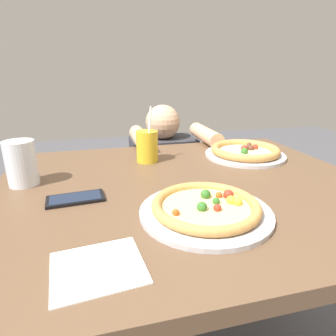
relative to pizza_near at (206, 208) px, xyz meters
name	(u,v)px	position (x,y,z in m)	size (l,w,h in m)	color
dining_table	(186,215)	(0.02, 0.20, -0.13)	(1.15, 0.96, 0.75)	brown
pizza_near	(206,208)	(0.00, 0.00, 0.00)	(0.32, 0.32, 0.04)	#B7B7BC
pizza_far	(245,152)	(0.33, 0.42, 0.00)	(0.32, 0.32, 0.04)	#B7B7BC
drink_cup_colored	(147,146)	(-0.06, 0.45, 0.04)	(0.08, 0.08, 0.21)	gold
water_cup_clear	(21,163)	(-0.47, 0.31, 0.05)	(0.09, 0.09, 0.14)	silver
paper_napkin	(98,268)	(-0.26, -0.14, -0.02)	(0.16, 0.14, 0.00)	white
cell_phone	(76,199)	(-0.31, 0.16, -0.01)	(0.16, 0.09, 0.01)	black
diner_seated	(164,190)	(0.11, 0.90, -0.34)	(0.38, 0.51, 0.91)	#333847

